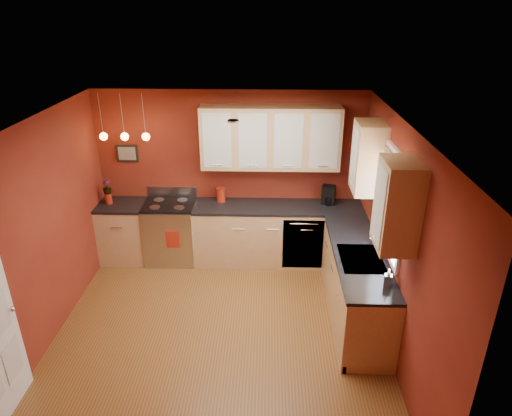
{
  "coord_description": "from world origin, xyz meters",
  "views": [
    {
      "loc": [
        0.58,
        -4.43,
        3.75
      ],
      "look_at": [
        0.42,
        1.0,
        1.26
      ],
      "focal_mm": 32.0,
      "sensor_mm": 36.0,
      "label": 1
    }
  ],
  "objects_px": {
    "gas_range": "(171,231)",
    "red_canister": "(221,195)",
    "sink": "(361,260)",
    "coffee_maker": "(328,196)",
    "soap_pump": "(388,277)"
  },
  "relations": [
    {
      "from": "red_canister",
      "to": "soap_pump",
      "type": "height_order",
      "value": "red_canister"
    },
    {
      "from": "red_canister",
      "to": "coffee_maker",
      "type": "distance_m",
      "value": 1.63
    },
    {
      "from": "sink",
      "to": "soap_pump",
      "type": "relative_size",
      "value": 3.66
    },
    {
      "from": "red_canister",
      "to": "coffee_maker",
      "type": "bearing_deg",
      "value": -1.27
    },
    {
      "from": "red_canister",
      "to": "coffee_maker",
      "type": "relative_size",
      "value": 0.77
    },
    {
      "from": "sink",
      "to": "coffee_maker",
      "type": "relative_size",
      "value": 2.49
    },
    {
      "from": "red_canister",
      "to": "soap_pump",
      "type": "relative_size",
      "value": 1.13
    },
    {
      "from": "sink",
      "to": "red_canister",
      "type": "height_order",
      "value": "sink"
    },
    {
      "from": "gas_range",
      "to": "soap_pump",
      "type": "height_order",
      "value": "soap_pump"
    },
    {
      "from": "sink",
      "to": "soap_pump",
      "type": "bearing_deg",
      "value": -72.04
    },
    {
      "from": "gas_range",
      "to": "red_canister",
      "type": "height_order",
      "value": "red_canister"
    },
    {
      "from": "sink",
      "to": "coffee_maker",
      "type": "distance_m",
      "value": 1.63
    },
    {
      "from": "sink",
      "to": "soap_pump",
      "type": "distance_m",
      "value": 0.59
    },
    {
      "from": "gas_range",
      "to": "sink",
      "type": "bearing_deg",
      "value": -29.78
    },
    {
      "from": "sink",
      "to": "soap_pump",
      "type": "height_order",
      "value": "sink"
    }
  ]
}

